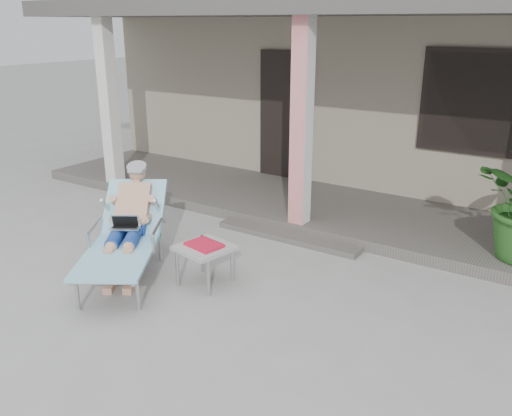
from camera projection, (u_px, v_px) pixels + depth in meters
The scene contains 7 objects.
ground at pixel (198, 296), 5.60m from camera, with size 60.00×60.00×0.00m, color #9E9E99.
house at pixel (413, 79), 10.19m from camera, with size 10.40×5.40×3.30m.
porch_deck at pixel (327, 209), 7.95m from camera, with size 10.00×2.00×0.15m, color #605B56.
porch_overhang at pixel (334, 13), 7.02m from camera, with size 10.00×2.30×2.85m.
porch_step at pixel (288, 236), 7.05m from camera, with size 2.00×0.30×0.07m, color #605B56.
lounger at pixel (125, 210), 5.92m from camera, with size 1.52×1.86×1.19m.
side_table at pixel (205, 250), 5.74m from camera, with size 0.61×0.61×0.47m.
Camera 1 is at (3.25, -3.85, 2.68)m, focal length 38.00 mm.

